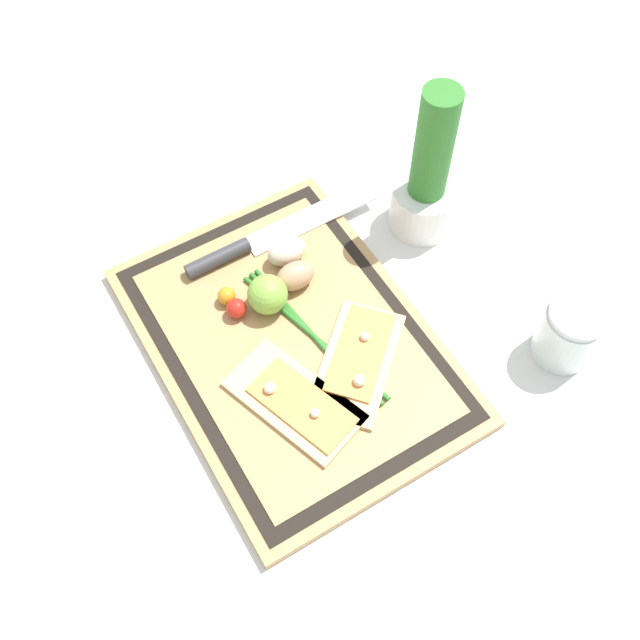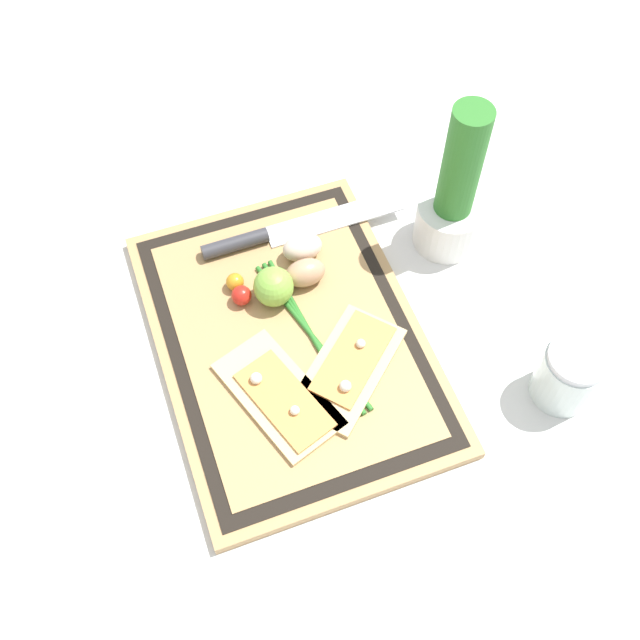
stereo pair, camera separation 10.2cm
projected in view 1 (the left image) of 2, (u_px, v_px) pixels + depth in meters
ground_plane at (293, 348)px, 1.04m from camera, size 6.00×6.00×0.00m
cutting_board at (293, 344)px, 1.03m from camera, size 0.49×0.36×0.02m
pizza_slice_near at (296, 401)px, 0.97m from camera, size 0.20×0.14×0.02m
pizza_slice_far at (358, 360)px, 1.00m from camera, size 0.19×0.19×0.02m
knife at (251, 244)px, 1.10m from camera, size 0.04×0.32×0.02m
egg_brown at (295, 276)px, 1.06m from camera, size 0.04×0.06×0.04m
egg_pink at (287, 251)px, 1.08m from camera, size 0.04×0.06×0.04m
lime at (265, 296)px, 1.03m from camera, size 0.06×0.06×0.06m
cherry_tomato_red at (236, 308)px, 1.04m from camera, size 0.03×0.03×0.03m
cherry_tomato_yellow at (227, 296)px, 1.05m from camera, size 0.03×0.03×0.03m
scallion_bunch at (314, 336)px, 1.03m from camera, size 0.28×0.08×0.01m
herb_pot at (427, 183)px, 1.08m from camera, size 0.10×0.10×0.26m
sauce_jar at (568, 335)px, 1.00m from camera, size 0.08×0.08×0.10m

